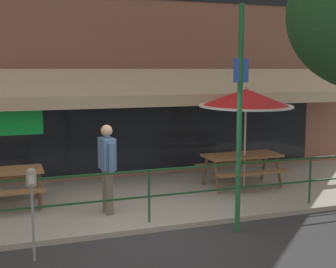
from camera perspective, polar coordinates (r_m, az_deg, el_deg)
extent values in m
plane|color=#2D2D30|center=(8.38, -1.66, -11.93)|extent=(120.00, 120.00, 0.00)
cube|color=#9E998E|center=(10.20, -5.20, -8.02)|extent=(15.00, 4.00, 0.10)
cube|color=brown|center=(12.02, -8.19, 11.76)|extent=(15.00, 0.50, 7.33)
cube|color=black|center=(11.84, -7.71, 0.60)|extent=(12.00, 0.02, 2.30)
cube|color=#19D84C|center=(11.53, -18.72, 1.56)|extent=(1.50, 0.02, 0.70)
cube|color=tan|center=(11.22, -7.24, 6.10)|extent=(13.80, 0.92, 0.70)
cube|color=tan|center=(10.74, -6.61, 3.90)|extent=(13.80, 0.08, 0.28)
cube|color=black|center=(13.14, 10.27, 4.25)|extent=(0.04, 0.28, 0.04)
cube|color=black|center=(13.04, 10.56, 3.42)|extent=(0.18, 0.18, 0.28)
cube|color=beige|center=(13.04, 10.56, 3.42)|extent=(0.13, 0.19, 0.20)
cylinder|color=#194723|center=(8.48, -2.32, -7.62)|extent=(0.04, 0.04, 0.95)
cylinder|color=#194723|center=(10.03, 16.92, -5.51)|extent=(0.04, 0.04, 0.95)
cube|color=#194723|center=(8.37, -2.34, -4.48)|extent=(13.80, 0.04, 0.04)
cube|color=#194723|center=(8.48, -2.32, -7.62)|extent=(13.80, 0.03, 0.03)
cylinder|color=brown|center=(9.63, -15.40, -6.65)|extent=(0.07, 0.30, 0.73)
cylinder|color=brown|center=(10.25, -15.68, -5.78)|extent=(0.07, 0.30, 0.73)
cube|color=brown|center=(11.09, 9.02, -2.59)|extent=(1.80, 0.80, 0.05)
cube|color=brown|center=(10.66, 10.49, -4.70)|extent=(1.80, 0.26, 0.04)
cube|color=brown|center=(11.65, 7.62, -3.56)|extent=(1.80, 0.26, 0.04)
cylinder|color=brown|center=(11.30, 13.33, -4.42)|extent=(0.07, 0.30, 0.73)
cylinder|color=brown|center=(11.83, 11.64, -3.82)|extent=(0.07, 0.30, 0.73)
cylinder|color=brown|center=(10.53, 5.98, -5.16)|extent=(0.07, 0.30, 0.73)
cylinder|color=brown|center=(11.09, 4.55, -4.46)|extent=(0.07, 0.30, 0.73)
cylinder|color=#B7B2A8|center=(10.92, 9.37, -0.58)|extent=(0.04, 0.04, 2.30)
cone|color=red|center=(10.82, 9.48, 4.40)|extent=(2.10, 2.11, 0.44)
cylinder|color=white|center=(10.84, 9.46, 3.40)|extent=(2.14, 2.14, 0.08)
sphere|color=#B7B2A8|center=(10.81, 9.51, 5.67)|extent=(0.07, 0.07, 0.07)
cylinder|color=#665B4C|center=(8.98, -7.16, -7.09)|extent=(0.15, 0.15, 0.86)
cylinder|color=#665B4C|center=(9.16, -7.55, -6.79)|extent=(0.15, 0.15, 0.86)
cube|color=#4C709E|center=(8.91, -7.44, -2.40)|extent=(0.28, 0.42, 0.60)
cylinder|color=#4C709E|center=(8.67, -6.91, -2.87)|extent=(0.10, 0.10, 0.54)
cylinder|color=#4C709E|center=(9.16, -7.94, -2.31)|extent=(0.10, 0.10, 0.54)
sphere|color=tan|center=(8.84, -7.49, 0.41)|extent=(0.22, 0.22, 0.22)
cylinder|color=gray|center=(7.32, -16.13, -10.47)|extent=(0.04, 0.04, 1.15)
cylinder|color=gray|center=(7.14, -16.34, -5.32)|extent=(0.15, 0.15, 0.20)
sphere|color=gray|center=(7.12, -16.37, -4.54)|extent=(0.14, 0.14, 0.14)
cube|color=silver|center=(7.06, -16.30, -5.39)|extent=(0.08, 0.01, 0.13)
cylinder|color=#1E6033|center=(8.07, 8.69, 1.53)|extent=(0.09, 0.09, 3.92)
cube|color=blue|center=(8.00, 8.89, 7.66)|extent=(0.28, 0.02, 0.40)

